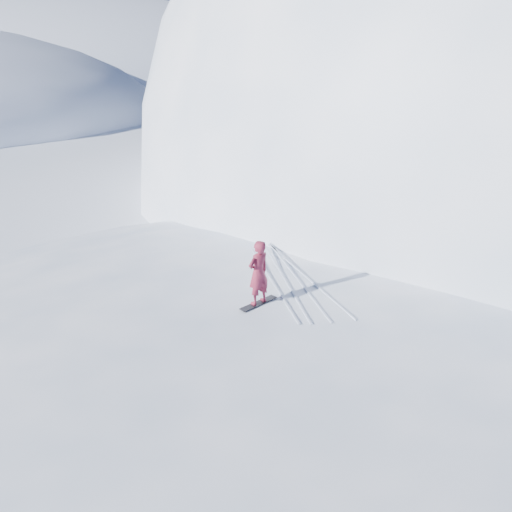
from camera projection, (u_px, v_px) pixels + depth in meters
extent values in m
plane|color=white|center=(312.00, 446.00, 12.81)|extent=(400.00, 400.00, 0.00)
ellipsoid|color=white|center=(327.00, 373.00, 15.61)|extent=(36.00, 28.00, 4.80)
ellipsoid|color=white|center=(414.00, 202.00, 31.69)|extent=(28.00, 24.00, 18.00)
ellipsoid|color=white|center=(49.00, 84.00, 110.71)|extent=(140.00, 90.00, 36.00)
ellipsoid|color=white|center=(230.00, 326.00, 18.16)|extent=(7.00, 6.30, 1.00)
ellipsoid|color=white|center=(496.00, 347.00, 16.90)|extent=(4.00, 3.60, 0.60)
cube|color=black|center=(258.00, 303.00, 14.76)|extent=(1.17, 0.98, 0.02)
imported|color=maroon|center=(258.00, 273.00, 14.36)|extent=(0.86, 0.82, 1.98)
cube|color=silver|center=(270.00, 277.00, 16.35)|extent=(1.13, 5.92, 0.04)
cube|color=silver|center=(284.00, 277.00, 16.37)|extent=(0.88, 5.95, 0.04)
cube|color=silver|center=(296.00, 276.00, 16.40)|extent=(1.22, 5.90, 0.04)
cube|color=silver|center=(306.00, 276.00, 16.42)|extent=(1.98, 5.70, 0.04)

